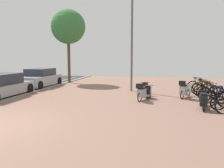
% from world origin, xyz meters
% --- Properties ---
extents(ground, '(21.00, 40.00, 0.13)m').
position_xyz_m(ground, '(1.43, 0.00, -0.02)').
color(ground, '#20252C').
extents(bicycle_rack_02, '(1.44, 0.48, 1.03)m').
position_xyz_m(bicycle_rack_02, '(8.11, 4.80, 0.36)').
color(bicycle_rack_02, black).
rests_on(bicycle_rack_02, ground).
extents(bicycle_rack_03, '(1.32, 0.48, 0.97)m').
position_xyz_m(bicycle_rack_03, '(8.26, 5.53, 0.34)').
color(bicycle_rack_03, black).
rests_on(bicycle_rack_03, ground).
extents(bicycle_rack_04, '(1.43, 0.48, 1.03)m').
position_xyz_m(bicycle_rack_04, '(8.18, 6.27, 0.36)').
color(bicycle_rack_04, black).
rests_on(bicycle_rack_04, ground).
extents(bicycle_rack_05, '(1.35, 0.48, 1.00)m').
position_xyz_m(bicycle_rack_05, '(8.18, 7.00, 0.35)').
color(bicycle_rack_05, black).
rests_on(bicycle_rack_05, ground).
extents(bicycle_rack_06, '(1.37, 0.48, 0.98)m').
position_xyz_m(bicycle_rack_06, '(8.13, 7.73, 0.34)').
color(bicycle_rack_06, black).
rests_on(bicycle_rack_06, ground).
extents(bicycle_rack_07, '(1.33, 0.48, 0.96)m').
position_xyz_m(bicycle_rack_07, '(8.07, 8.46, 0.34)').
color(bicycle_rack_07, black).
rests_on(bicycle_rack_07, ground).
extents(bicycle_rack_08, '(1.30, 0.48, 0.95)m').
position_xyz_m(bicycle_rack_08, '(8.25, 9.20, 0.33)').
color(bicycle_rack_08, black).
rests_on(bicycle_rack_08, ground).
extents(bicycle_rack_09, '(1.35, 0.48, 0.97)m').
position_xyz_m(bicycle_rack_09, '(8.04, 9.93, 0.34)').
color(bicycle_rack_09, black).
rests_on(bicycle_rack_09, ground).
extents(scooter_near, '(0.56, 1.74, 0.79)m').
position_xyz_m(scooter_near, '(7.38, 4.06, 0.40)').
color(scooter_near, black).
rests_on(scooter_near, ground).
extents(scooter_mid, '(0.90, 1.54, 1.01)m').
position_xyz_m(scooter_mid, '(6.87, 6.81, 0.45)').
color(scooter_mid, black).
rests_on(scooter_mid, ground).
extents(scooter_far, '(0.85, 1.59, 0.95)m').
position_xyz_m(scooter_far, '(4.67, 5.64, 0.43)').
color(scooter_far, black).
rests_on(scooter_far, ground).
extents(scooter_extra, '(0.60, 1.82, 0.81)m').
position_xyz_m(scooter_extra, '(4.79, 6.61, 0.39)').
color(scooter_extra, black).
rests_on(scooter_extra, ground).
extents(parked_car_far, '(1.92, 4.19, 1.38)m').
position_xyz_m(parked_car_far, '(-3.37, 9.74, 0.65)').
color(parked_car_far, '#A3A9B0').
rests_on(parked_car_far, ground).
extents(lamp_post, '(0.20, 0.52, 6.64)m').
position_xyz_m(lamp_post, '(3.68, 8.97, 3.65)').
color(lamp_post, slate).
rests_on(lamp_post, ground).
extents(street_tree, '(2.95, 2.95, 6.31)m').
position_xyz_m(street_tree, '(-2.27, 12.95, 4.81)').
color(street_tree, brown).
rests_on(street_tree, ground).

